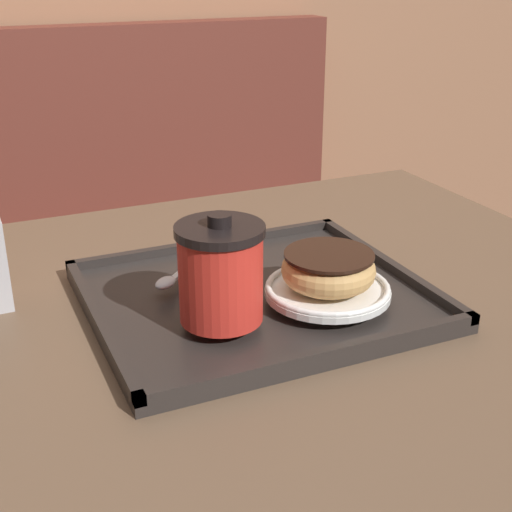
# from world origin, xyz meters

# --- Properties ---
(booth_bench) EXTENTS (1.61, 0.44, 1.00)m
(booth_bench) POSITION_xyz_m (-0.19, 0.87, 0.32)
(booth_bench) COLOR brown
(booth_bench) RESTS_ON ground_plane
(cafe_table) EXTENTS (0.99, 0.88, 0.75)m
(cafe_table) POSITION_xyz_m (0.00, 0.00, 0.58)
(cafe_table) COLOR brown
(cafe_table) RESTS_ON ground_plane
(serving_tray) EXTENTS (0.40, 0.35, 0.02)m
(serving_tray) POSITION_xyz_m (-0.01, 0.02, 0.76)
(serving_tray) COLOR #282321
(serving_tray) RESTS_ON cafe_table
(coffee_cup_front) EXTENTS (0.10, 0.10, 0.12)m
(coffee_cup_front) POSITION_xyz_m (-0.08, -0.05, 0.83)
(coffee_cup_front) COLOR red
(coffee_cup_front) RESTS_ON serving_tray
(plate_with_chocolate_donut) EXTENTS (0.15, 0.15, 0.01)m
(plate_with_chocolate_donut) POSITION_xyz_m (0.05, -0.04, 0.78)
(plate_with_chocolate_donut) COLOR white
(plate_with_chocolate_donut) RESTS_ON serving_tray
(donut_chocolate_glazed) EXTENTS (0.11, 0.11, 0.04)m
(donut_chocolate_glazed) POSITION_xyz_m (0.05, -0.04, 0.81)
(donut_chocolate_glazed) COLOR tan
(donut_chocolate_glazed) RESTS_ON plate_with_chocolate_donut
(spoon) EXTENTS (0.13, 0.13, 0.01)m
(spoon) POSITION_xyz_m (-0.10, 0.08, 0.78)
(spoon) COLOR silver
(spoon) RESTS_ON serving_tray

